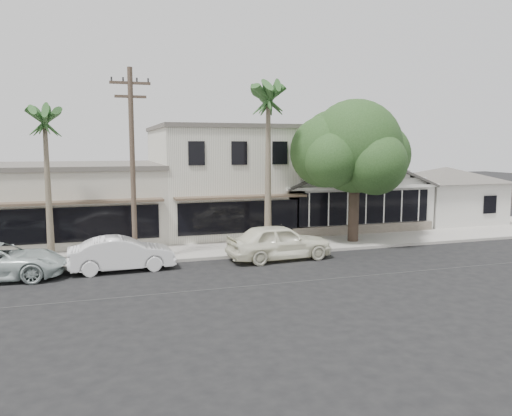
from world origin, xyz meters
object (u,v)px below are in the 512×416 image
object	(u,v)px
utility_pole	(132,161)
car_1	(122,254)
car_0	(279,242)
shade_tree	(352,149)

from	to	relation	value
utility_pole	car_1	bearing A→B (deg)	-121.10
car_1	car_0	bearing A→B (deg)	-92.86
car_0	car_1	size ratio (longest dim) A/B	1.12
car_1	shade_tree	distance (m)	13.76
car_0	car_1	bearing A→B (deg)	85.38
car_0	shade_tree	world-z (taller)	shade_tree
car_0	car_1	distance (m)	7.40
utility_pole	car_0	size ratio (longest dim) A/B	1.76
utility_pole	car_0	world-z (taller)	utility_pole
car_1	utility_pole	bearing A→B (deg)	-33.41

